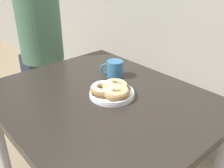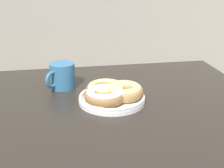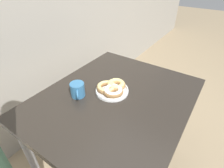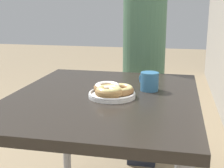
{
  "view_description": "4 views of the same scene",
  "coord_description": "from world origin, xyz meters",
  "px_view_note": "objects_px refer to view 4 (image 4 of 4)",
  "views": [
    {
      "loc": [
        0.78,
        -0.3,
        1.28
      ],
      "look_at": [
        0.03,
        0.36,
        0.78
      ],
      "focal_mm": 40.0,
      "sensor_mm": 36.0,
      "label": 1
    },
    {
      "loc": [
        -0.13,
        -0.52,
        1.12
      ],
      "look_at": [
        0.03,
        0.36,
        0.78
      ],
      "focal_mm": 50.0,
      "sensor_mm": 36.0,
      "label": 2
    },
    {
      "loc": [
        -0.7,
        -0.13,
        1.39
      ],
      "look_at": [
        0.03,
        0.36,
        0.78
      ],
      "focal_mm": 28.0,
      "sensor_mm": 36.0,
      "label": 3
    },
    {
      "loc": [
        1.32,
        0.64,
        1.11
      ],
      "look_at": [
        0.03,
        0.36,
        0.78
      ],
      "focal_mm": 50.0,
      "sensor_mm": 36.0,
      "label": 4
    }
  ],
  "objects_px": {
    "coffee_mug": "(149,81)",
    "person_figure": "(144,68)",
    "dining_table": "(104,111)",
    "donut_plate": "(112,91)"
  },
  "relations": [
    {
      "from": "coffee_mug",
      "to": "person_figure",
      "type": "relative_size",
      "value": 0.08
    },
    {
      "from": "dining_table",
      "to": "coffee_mug",
      "type": "distance_m",
      "value": 0.26
    },
    {
      "from": "dining_table",
      "to": "person_figure",
      "type": "relative_size",
      "value": 0.74
    },
    {
      "from": "dining_table",
      "to": "person_figure",
      "type": "distance_m",
      "value": 0.78
    },
    {
      "from": "dining_table",
      "to": "person_figure",
      "type": "height_order",
      "value": "person_figure"
    },
    {
      "from": "person_figure",
      "to": "coffee_mug",
      "type": "bearing_deg",
      "value": 8.1
    },
    {
      "from": "person_figure",
      "to": "dining_table",
      "type": "bearing_deg",
      "value": -7.32
    },
    {
      "from": "dining_table",
      "to": "donut_plate",
      "type": "xyz_separation_m",
      "value": [
        0.03,
        0.04,
        0.11
      ]
    },
    {
      "from": "donut_plate",
      "to": "coffee_mug",
      "type": "relative_size",
      "value": 2.22
    },
    {
      "from": "dining_table",
      "to": "coffee_mug",
      "type": "relative_size",
      "value": 9.82
    }
  ]
}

